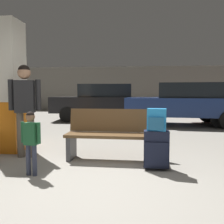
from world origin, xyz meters
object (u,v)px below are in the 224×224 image
Objects in this scene: bench at (112,135)px; parked_car_far at (103,101)px; backpack_bright at (157,120)px; child at (31,136)px; adult at (25,101)px; parked_car_near at (185,103)px; structural_pillar at (8,87)px; suitcase at (156,149)px.

bench is 0.38× the size of parked_car_far.
backpack_bright is 0.37× the size of child.
adult reaches higher than bench.
backpack_bright is at bearing -74.62° from parked_car_far.
adult is 6.07m from parked_car_near.
bench is 0.38× the size of parked_car_near.
child is 0.22× the size of parked_car_near.
adult is 0.40× the size of parked_car_far.
parked_car_far is (-3.15, 1.20, 0.00)m from parked_car_near.
backpack_bright is 5.47m from parked_car_near.
child is at bearing -90.05° from parked_car_far.
child is at bearing -51.59° from structural_pillar.
suitcase is 0.66× the size of child.
structural_pillar is 3.08m from backpack_bright.
parked_car_far is (-1.79, 6.50, 0.48)m from suitcase.
bench is 0.97m from backpack_bright.
bench is 1.75× the size of child.
parked_car_near reaches higher than bench.
suitcase is 1.78× the size of backpack_bright.
structural_pillar is 4.31× the size of suitcase.
adult reaches higher than parked_car_far.
parked_car_near is at bearing 52.46° from adult.
child reaches higher than suitcase.
bench is at bearing -113.88° from parked_car_near.
adult is at bearing -95.13° from parked_car_far.
child is 1.19m from adult.
adult is at bearing 168.23° from suitcase.
suitcase is 6.75m from parked_car_far.
backpack_bright is (2.89, -0.92, -0.52)m from structural_pillar.
adult is at bearing -127.54° from parked_car_near.
bench is 0.92m from suitcase.
child is (-1.79, -0.47, 0.25)m from suitcase.
structural_pillar is 1.91m from child.
parked_car_near is (1.37, 5.29, 0.03)m from backpack_bright.
child is at bearing -165.46° from suitcase.
bench is 4.73× the size of backpack_bright.
structural_pillar is 0.76m from adult.
adult reaches higher than suitcase.
backpack_bright is 6.74m from parked_car_far.
adult reaches higher than backpack_bright.
adult is (-2.33, 0.49, 0.27)m from backpack_bright.
adult is (-2.33, 0.48, 0.72)m from suitcase.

